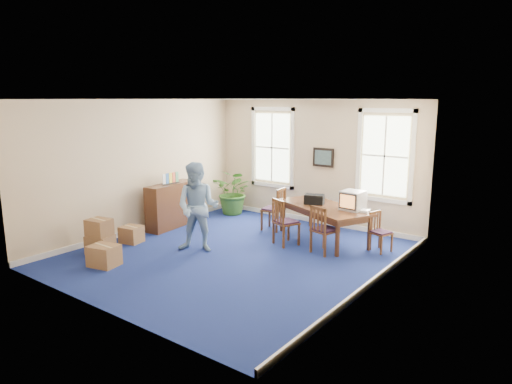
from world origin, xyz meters
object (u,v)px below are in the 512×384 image
Objects in this scene: crt_tv at (353,200)px; chair_near_left at (286,222)px; conference_table at (323,223)px; credenza at (171,205)px; man at (198,207)px; potted_plant at (234,192)px; cardboard_boxes at (109,236)px.

crt_tv is 0.48× the size of chair_near_left.
conference_table is at bearing -97.98° from chair_near_left.
credenza is (-3.61, -1.35, 0.18)m from conference_table.
chair_near_left is at bearing -138.61° from crt_tv.
man reaches higher than credenza.
potted_plant is (-3.88, 0.61, -0.38)m from crt_tv.
crt_tv is 0.40× the size of potted_plant.
conference_table is 0.93m from crt_tv.
conference_table is at bearing 49.13° from cardboard_boxes.
conference_table is 3.86m from credenza.
crt_tv is at bearing 11.88° from credenza.
potted_plant is at bearing -167.12° from conference_table.
man is at bearing -130.72° from crt_tv.
man is 1.30× the size of credenza.
conference_table is 1.60× the size of credenza.
crt_tv is (0.70, 0.05, 0.61)m from conference_table.
cardboard_boxes is at bearing -162.65° from man.
conference_table is 2.24× the size of chair_near_left.
man reaches higher than cardboard_boxes.
chair_near_left is 0.55× the size of man.
cardboard_boxes is (-2.61, -2.77, -0.13)m from chair_near_left.
potted_plant is at bearing 176.51° from crt_tv.
crt_tv is 3.95m from potted_plant.
man is 2.12m from credenza.
credenza reaches higher than cardboard_boxes.
chair_near_left is 2.00m from man.
potted_plant is at bearing 91.29° from cardboard_boxes.
chair_near_left is (-1.18, -0.86, -0.49)m from crt_tv.
man is (-1.75, -2.30, 0.56)m from conference_table.
potted_plant is at bearing 72.00° from credenza.
credenza is at bearing -134.88° from conference_table.
potted_plant is 4.24m from cardboard_boxes.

